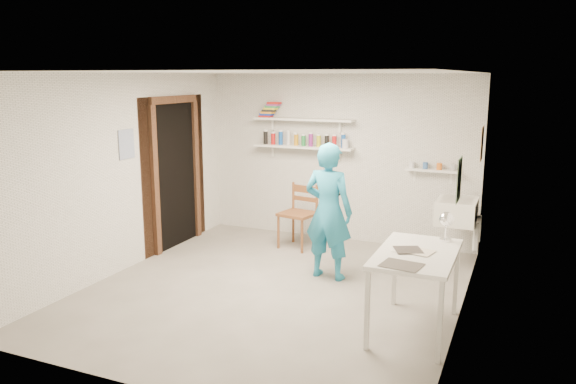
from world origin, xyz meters
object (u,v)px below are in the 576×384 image
at_px(wooden_chair, 298,214).
at_px(work_table, 415,292).
at_px(wall_clock, 333,185).
at_px(belfast_sink, 457,211).
at_px(desk_lamp, 447,219).
at_px(man, 328,211).

relative_size(wooden_chair, work_table, 0.83).
bearing_deg(wooden_chair, wall_clock, -32.99).
height_order(belfast_sink, desk_lamp, desk_lamp).
relative_size(wall_clock, work_table, 0.25).
xyz_separation_m(man, wooden_chair, (-0.78, 0.96, -0.33)).
distance_m(wooden_chair, work_table, 2.83).
height_order(wall_clock, desk_lamp, wall_clock).
bearing_deg(wall_clock, wooden_chair, 141.43).
relative_size(man, wall_clock, 5.56).
xyz_separation_m(belfast_sink, desk_lamp, (0.08, -1.65, 0.30)).
bearing_deg(belfast_sink, wooden_chair, -176.77).
xyz_separation_m(man, desk_lamp, (1.41, -0.58, 0.19)).
height_order(man, desk_lamp, man).
height_order(work_table, desk_lamp, desk_lamp).
xyz_separation_m(work_table, desk_lamp, (0.19, 0.47, 0.61)).
bearing_deg(work_table, belfast_sink, 87.03).
xyz_separation_m(wall_clock, wooden_chair, (-0.76, 0.74, -0.60)).
distance_m(belfast_sink, work_table, 2.15).
relative_size(man, work_table, 1.39).
distance_m(wall_clock, desk_lamp, 1.64).
bearing_deg(desk_lamp, work_table, -112.42).
distance_m(belfast_sink, wooden_chair, 2.12).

